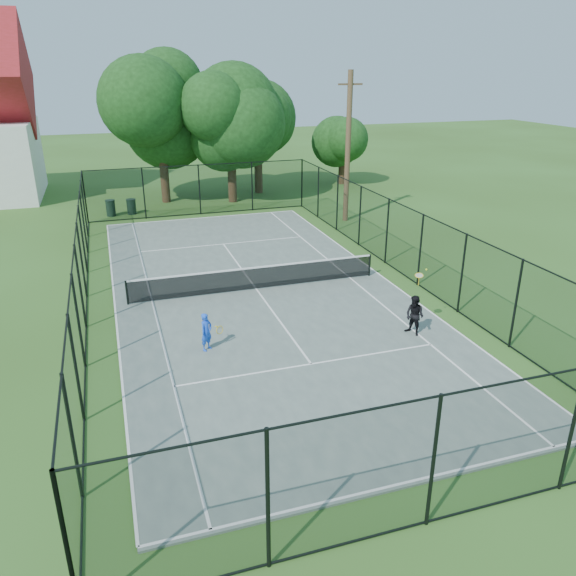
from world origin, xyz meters
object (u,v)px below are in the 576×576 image
object	(u,v)px
tennis_net	(256,277)
player_blue	(207,332)
trash_bin_right	(131,207)
player_black	(415,315)
utility_pole	(348,147)
trash_bin_left	(111,208)

from	to	relation	value
tennis_net	player_blue	xyz separation A→B (m)	(-2.81, -4.50, 0.10)
trash_bin_right	player_black	distance (m)	21.44
tennis_net	utility_pole	xyz separation A→B (m)	(7.79, 9.00, 3.60)
trash_bin_left	trash_bin_right	world-z (taller)	trash_bin_left
utility_pole	player_black	world-z (taller)	utility_pole
tennis_net	trash_bin_left	xyz separation A→B (m)	(-5.18, 14.29, -0.09)
utility_pole	player_black	distance (m)	15.43
trash_bin_left	trash_bin_right	distance (m)	1.21
player_black	player_blue	bearing A→B (deg)	171.12
utility_pole	player_black	size ratio (longest dim) A/B	3.92
trash_bin_left	utility_pole	world-z (taller)	utility_pole
tennis_net	trash_bin_left	bearing A→B (deg)	109.93
utility_pole	player_blue	distance (m)	17.51
trash_bin_right	utility_pole	world-z (taller)	utility_pole
trash_bin_right	player_black	size ratio (longest dim) A/B	0.44
trash_bin_left	utility_pole	xyz separation A→B (m)	(12.97, -5.29, 3.69)
player_blue	player_black	xyz separation A→B (m)	(6.76, -1.06, 0.07)
trash_bin_left	player_blue	bearing A→B (deg)	-82.79
trash_bin_left	player_blue	distance (m)	18.94
player_blue	tennis_net	bearing A→B (deg)	58.04
tennis_net	trash_bin_right	size ratio (longest dim) A/B	10.96
utility_pole	trash_bin_right	bearing A→B (deg)	155.48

